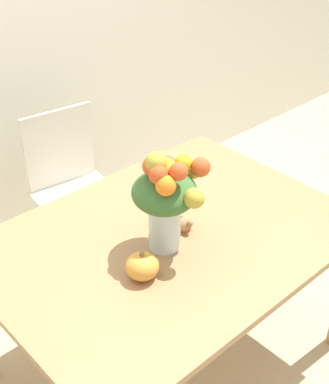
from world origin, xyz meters
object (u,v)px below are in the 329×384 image
(dining_chair_near_window, at_px, (74,190))
(turkey_figurine, at_px, (183,222))
(flower_vase, at_px, (167,196))
(pumpkin, at_px, (142,266))

(dining_chair_near_window, bearing_deg, turkey_figurine, -86.24)
(flower_vase, height_order, pumpkin, flower_vase)
(turkey_figurine, xyz_separation_m, dining_chair_near_window, (0.06, 0.91, -0.30))
(flower_vase, distance_m, pumpkin, 0.27)
(flower_vase, bearing_deg, pumpkin, -158.96)
(flower_vase, xyz_separation_m, dining_chair_near_window, (0.18, 0.95, -0.50))
(turkey_figurine, height_order, dining_chair_near_window, dining_chair_near_window)
(flower_vase, relative_size, turkey_figurine, 4.13)
(dining_chair_near_window, bearing_deg, flower_vase, -93.43)
(turkey_figurine, distance_m, dining_chair_near_window, 0.96)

